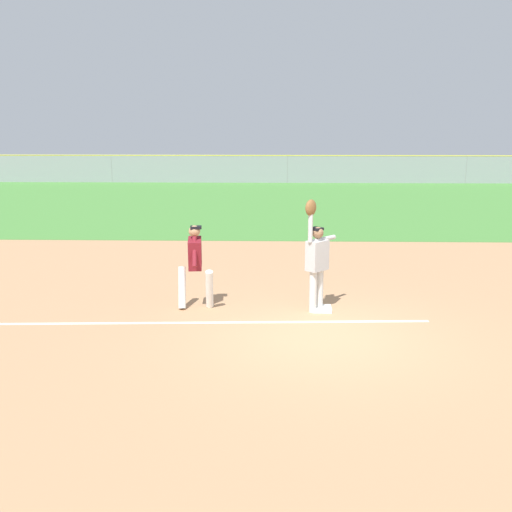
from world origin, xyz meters
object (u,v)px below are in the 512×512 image
object	(u,v)px
baseball	(308,207)
parked_car_silver	(448,169)
parked_car_tan	(153,167)
runner	(195,261)
parked_car_black	(227,167)
parked_car_green	(294,167)
parked_car_red	(373,168)
fielder	(316,257)
first_base	(322,309)

from	to	relation	value
baseball	parked_car_silver	xyz separation A→B (m)	(10.98, 29.35, -1.44)
parked_car_tan	parked_car_silver	distance (m)	20.00
runner	parked_car_tan	xyz separation A→B (m)	(-6.76, 30.07, -0.32)
runner	baseball	xyz separation A→B (m)	(2.23, -0.21, 1.12)
parked_car_black	parked_car_tan	bearing A→B (deg)	-178.29
parked_car_black	runner	bearing A→B (deg)	-84.60
parked_car_green	parked_car_silver	size ratio (longest dim) A/B	1.03
parked_car_green	parked_car_red	world-z (taller)	same
parked_car_tan	fielder	bearing A→B (deg)	-69.86
first_base	parked_car_tan	distance (m)	31.56
parked_car_tan	parked_car_green	bearing A→B (deg)	2.80
runner	baseball	distance (m)	2.51
runner	parked_car_black	size ratio (longest dim) A/B	0.38
runner	parked_car_black	distance (m)	30.06
baseball	parked_car_green	xyz separation A→B (m)	(0.72, 30.20, -1.44)
parked_car_black	parked_car_silver	size ratio (longest dim) A/B	1.01
parked_car_tan	parked_car_red	bearing A→B (deg)	1.44
parked_car_green	parked_car_red	bearing A→B (deg)	0.69
first_base	fielder	distance (m)	1.09
runner	parked_car_black	xyz separation A→B (m)	(-1.64, 30.02, -0.32)
fielder	runner	size ratio (longest dim) A/B	1.33
parked_car_tan	parked_car_silver	size ratio (longest dim) A/B	1.02
first_base	fielder	size ratio (longest dim) A/B	0.17
first_base	parked_car_silver	size ratio (longest dim) A/B	0.09
parked_car_red	parked_car_silver	xyz separation A→B (m)	(4.88, -0.45, 0.00)
baseball	fielder	bearing A→B (deg)	24.89
runner	parked_car_red	size ratio (longest dim) A/B	0.38
parked_car_tan	parked_car_black	xyz separation A→B (m)	(5.12, -0.05, 0.00)
runner	parked_car_tan	distance (m)	30.82
parked_car_green	baseball	bearing A→B (deg)	-86.45
parked_car_silver	runner	bearing A→B (deg)	-114.97
parked_car_tan	parked_car_black	size ratio (longest dim) A/B	1.01
parked_car_red	parked_car_silver	world-z (taller)	same
parked_car_black	fielder	bearing A→B (deg)	-80.05
first_base	parked_car_black	bearing A→B (deg)	97.94
parked_car_green	parked_car_red	distance (m)	5.40
parked_car_green	parked_car_silver	world-z (taller)	same
baseball	parked_car_black	bearing A→B (deg)	97.30
parked_car_green	parked_car_silver	distance (m)	10.30
parked_car_red	parked_car_black	bearing A→B (deg)	174.87
parked_car_silver	parked_car_green	bearing A→B (deg)	174.71
baseball	first_base	bearing A→B (deg)	20.86
first_base	parked_car_green	world-z (taller)	parked_car_green
parked_car_tan	parked_car_black	distance (m)	5.12
parked_car_green	parked_car_red	xyz separation A→B (m)	(5.39, -0.40, 0.00)
parked_car_tan	parked_car_black	bearing A→B (deg)	2.66
fielder	parked_car_silver	bearing A→B (deg)	-66.61
first_base	fielder	xyz separation A→B (m)	(-0.13, -0.04, 1.08)
runner	parked_car_red	world-z (taller)	runner
runner	parked_car_green	size ratio (longest dim) A/B	0.38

